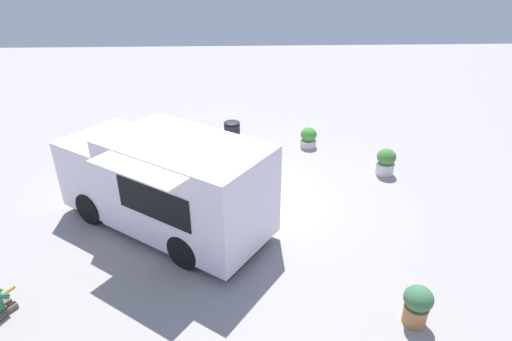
# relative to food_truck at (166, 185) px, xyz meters

# --- Properties ---
(ground_plane) EXTENTS (40.00, 40.00, 0.00)m
(ground_plane) POSITION_rel_food_truck_xyz_m (1.52, 1.37, -1.15)
(ground_plane) COLOR #A39B9A
(food_truck) EXTENTS (5.50, 4.80, 2.40)m
(food_truck) POSITION_rel_food_truck_xyz_m (0.00, 0.00, 0.00)
(food_truck) COLOR white
(food_truck) RESTS_ON ground_plane
(planter_flowering_near) EXTENTS (0.56, 0.56, 0.68)m
(planter_flowering_near) POSITION_rel_food_truck_xyz_m (4.10, 4.58, -0.81)
(planter_flowering_near) COLOR silver
(planter_flowering_near) RESTS_ON ground_plane
(planter_flowering_far) EXTENTS (0.56, 0.56, 0.81)m
(planter_flowering_far) POSITION_rel_food_truck_xyz_m (6.13, 2.50, -0.74)
(planter_flowering_far) COLOR silver
(planter_flowering_far) RESTS_ON ground_plane
(planter_flowering_side) EXTENTS (0.53, 0.53, 0.81)m
(planter_flowering_side) POSITION_rel_food_truck_xyz_m (4.91, -3.28, -0.71)
(planter_flowering_side) COLOR #B6794A
(planter_flowering_side) RESTS_ON ground_plane
(trash_bin) EXTENTS (0.56, 0.56, 0.82)m
(trash_bin) POSITION_rel_food_truck_xyz_m (1.49, 4.98, -0.74)
(trash_bin) COLOR black
(trash_bin) RESTS_ON ground_plane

